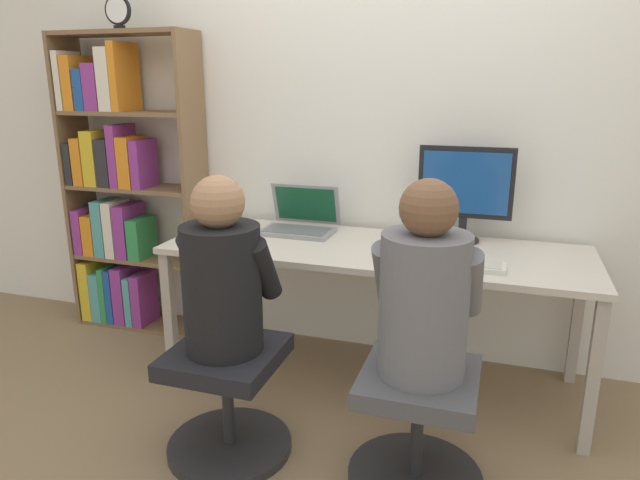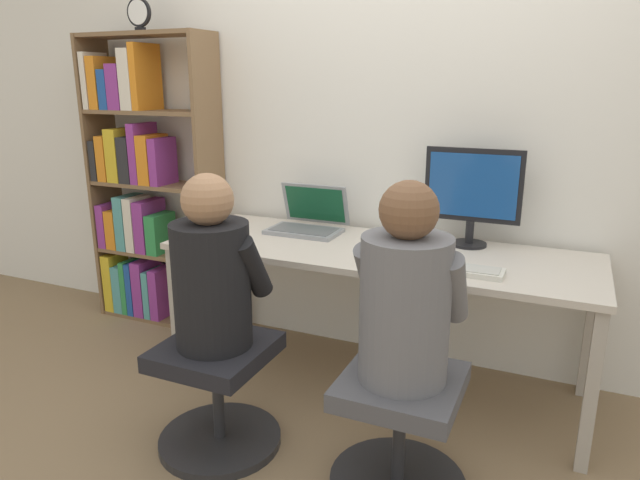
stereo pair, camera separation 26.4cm
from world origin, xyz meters
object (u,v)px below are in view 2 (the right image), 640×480
(keyboard, at_px, (455,269))
(person_at_monitor, at_px, (406,296))
(laptop, at_px, (308,222))
(office_chair_right, at_px, (218,390))
(desktop_monitor, at_px, (472,193))
(bookshelf, at_px, (140,191))
(office_chair_left, at_px, (399,429))
(desk_clock, at_px, (139,13))
(person_at_laptop, at_px, (212,272))

(keyboard, distance_m, person_at_monitor, 0.52)
(laptop, distance_m, office_chair_right, 1.05)
(desktop_monitor, relative_size, bookshelf, 0.27)
(office_chair_left, bearing_deg, desk_clock, 154.32)
(office_chair_right, height_order, person_at_monitor, person_at_monitor)
(office_chair_right, distance_m, desk_clock, 2.11)
(laptop, bearing_deg, office_chair_left, -48.03)
(office_chair_left, xyz_separation_m, person_at_laptop, (-0.77, -0.04, 0.52))
(office_chair_left, bearing_deg, desktop_monitor, 86.58)
(desktop_monitor, relative_size, laptop, 1.25)
(keyboard, bearing_deg, person_at_monitor, -98.04)
(person_at_monitor, height_order, person_at_laptop, person_at_monitor)
(laptop, height_order, office_chair_left, laptop)
(laptop, xyz_separation_m, person_at_monitor, (0.78, -0.86, 0.01))
(office_chair_left, relative_size, desk_clock, 2.98)
(desktop_monitor, distance_m, laptop, 0.86)
(office_chair_right, bearing_deg, desktop_monitor, 49.95)
(laptop, distance_m, keyboard, 0.92)
(laptop, relative_size, person_at_laptop, 0.54)
(office_chair_left, xyz_separation_m, bookshelf, (-1.95, 0.92, 0.58))
(office_chair_right, bearing_deg, bookshelf, 140.77)
(person_at_laptop, bearing_deg, desk_clock, 138.77)
(laptop, height_order, office_chair_right, laptop)
(desktop_monitor, bearing_deg, office_chair_right, -130.05)
(laptop, xyz_separation_m, keyboard, (0.85, -0.35, -0.04))
(person_at_monitor, xyz_separation_m, desk_clock, (-1.80, 0.86, 1.07))
(laptop, height_order, keyboard, laptop)
(laptop, distance_m, desk_clock, 1.49)
(office_chair_left, xyz_separation_m, person_at_monitor, (0.00, 0.01, 0.52))
(desktop_monitor, relative_size, person_at_monitor, 0.66)
(desktop_monitor, xyz_separation_m, person_at_laptop, (-0.82, -0.97, -0.21))
(person_at_monitor, bearing_deg, office_chair_left, -90.00)
(keyboard, height_order, person_at_monitor, person_at_monitor)
(keyboard, xyz_separation_m, office_chair_right, (-0.84, -0.56, -0.48))
(desk_clock, bearing_deg, person_at_laptop, -41.23)
(office_chair_left, distance_m, desk_clock, 2.56)
(office_chair_left, bearing_deg, keyboard, 82.04)
(office_chair_right, distance_m, bookshelf, 1.63)
(person_at_laptop, bearing_deg, laptop, 90.81)
(keyboard, bearing_deg, office_chair_right, -146.34)
(desktop_monitor, distance_m, desk_clock, 2.05)
(desktop_monitor, xyz_separation_m, office_chair_left, (-0.06, -0.93, -0.72))
(laptop, relative_size, office_chair_left, 0.73)
(office_chair_right, height_order, desk_clock, desk_clock)
(office_chair_right, distance_m, person_at_monitor, 0.93)
(desktop_monitor, relative_size, person_at_laptop, 0.68)
(keyboard, height_order, person_at_laptop, person_at_laptop)
(keyboard, bearing_deg, bookshelf, 168.61)
(office_chair_right, height_order, bookshelf, bookshelf)
(keyboard, xyz_separation_m, bookshelf, (-2.02, 0.41, 0.10))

